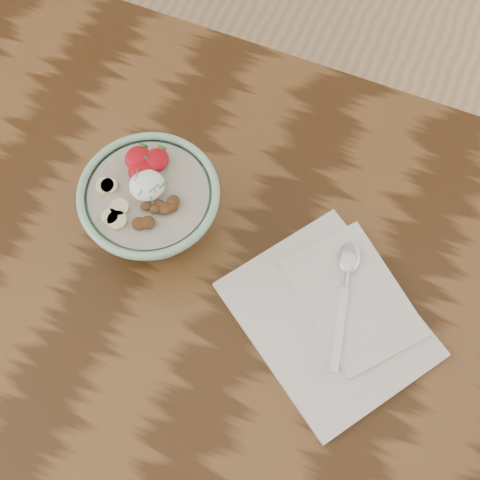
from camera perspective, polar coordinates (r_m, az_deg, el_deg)
name	(u,v)px	position (r cm, az deg, el deg)	size (l,w,h in cm)	color
table	(129,275)	(111.26, -9.46, -2.93)	(160.00, 90.00, 75.00)	#38200E
breakfast_bowl	(152,207)	(97.66, -7.55, 2.85)	(20.05, 20.05, 13.14)	#8BBB9C
napkin	(334,315)	(97.91, 8.00, -6.32)	(35.16, 33.75, 1.69)	silver
spoon	(347,275)	(98.74, 9.12, -2.96)	(6.14, 19.81, 1.03)	silver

